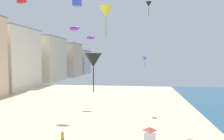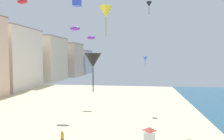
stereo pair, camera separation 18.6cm
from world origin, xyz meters
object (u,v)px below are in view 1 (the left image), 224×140
at_px(kite_blue_box, 77,0).
at_px(kite_blue_delta, 145,59).
at_px(kite_black_delta, 149,4).
at_px(kite_red_parafoil, 22,1).
at_px(kite_black_delta_2, 93,60).
at_px(kite_purple_parafoil, 75,29).
at_px(kite_flyer, 63,138).
at_px(kite_purple_parafoil_2, 91,38).
at_px(kite_yellow_delta, 106,12).
at_px(lifeguard_stand, 150,134).

height_order(kite_blue_box, kite_blue_delta, kite_blue_box).
relative_size(kite_black_delta, kite_blue_delta, 1.13).
bearing_deg(kite_red_parafoil, kite_black_delta_2, -43.07).
height_order(kite_purple_parafoil, kite_blue_delta, kite_purple_parafoil).
height_order(kite_flyer, kite_purple_parafoil_2, kite_purple_parafoil_2).
distance_m(kite_red_parafoil, kite_purple_parafoil_2, 15.70).
bearing_deg(kite_black_delta_2, kite_purple_parafoil_2, 103.72).
bearing_deg(kite_blue_box, kite_flyer, -100.19).
bearing_deg(kite_blue_delta, kite_red_parafoil, -169.88).
distance_m(kite_black_delta, kite_yellow_delta, 11.11).
distance_m(kite_purple_parafoil, kite_blue_box, 16.33).
bearing_deg(kite_black_delta, kite_purple_parafoil_2, 139.15).
xyz_separation_m(kite_black_delta, kite_blue_box, (-8.89, -11.30, -2.06)).
xyz_separation_m(kite_black_delta, kite_red_parafoil, (-22.90, 0.58, 1.41)).
bearing_deg(kite_purple_parafoil, kite_black_delta, -16.37).
xyz_separation_m(kite_flyer, kite_purple_parafoil_2, (-2.88, 25.61, 12.93)).
bearing_deg(kite_black_delta_2, kite_yellow_delta, 86.97).
distance_m(kite_black_delta, kite_blue_box, 14.52).
bearing_deg(kite_blue_box, kite_purple_parafoil_2, 99.09).
bearing_deg(kite_flyer, kite_red_parafoil, 132.86).
relative_size(kite_black_delta, kite_yellow_delta, 0.57).
xyz_separation_m(kite_flyer, kite_purple_parafoil, (-4.56, 19.02, 14.12)).
xyz_separation_m(kite_purple_parafoil, kite_red_parafoil, (-8.80, -3.56, 4.60)).
distance_m(kite_flyer, kite_black_delta_2, 8.88).
bearing_deg(kite_flyer, kite_purple_parafoil_2, 98.43).
bearing_deg(kite_black_delta, kite_flyer, -122.65).
relative_size(kite_flyer, kite_purple_parafoil, 0.80).
bearing_deg(kite_black_delta_2, lifeguard_stand, -0.12).
xyz_separation_m(kite_red_parafoil, kite_black_delta_2, (16.80, -15.71, -10.53)).
bearing_deg(kite_blue_delta, kite_purple_parafoil_2, 152.88).
bearing_deg(kite_flyer, kite_black_delta_2, -2.07).
xyz_separation_m(lifeguard_stand, kite_blue_delta, (0.03, 19.73, 7.32)).
bearing_deg(kite_black_delta, kite_purple_parafoil, 163.63).
xyz_separation_m(lifeguard_stand, kite_red_parafoil, (-22.44, 15.72, 17.80)).
relative_size(kite_purple_parafoil, kite_yellow_delta, 0.53).
bearing_deg(lifeguard_stand, kite_blue_box, 159.36).
relative_size(kite_blue_delta, kite_yellow_delta, 0.50).
distance_m(kite_flyer, kite_black_delta, 24.74).
bearing_deg(kite_yellow_delta, kite_black_delta_2, -93.03).
distance_m(lifeguard_stand, kite_blue_delta, 21.05).
bearing_deg(kite_purple_parafoil, kite_yellow_delta, -57.65).
xyz_separation_m(kite_black_delta_2, kite_blue_delta, (5.67, 19.72, 0.06)).
bearing_deg(kite_blue_delta, kite_yellow_delta, -111.47).
relative_size(kite_flyer, kite_purple_parafoil_2, 0.86).
bearing_deg(kite_red_parafoil, kite_purple_parafoil, 21.99).
relative_size(kite_purple_parafoil_2, kite_blue_delta, 0.99).
bearing_deg(kite_black_delta_2, kite_red_parafoil, 136.93).
relative_size(kite_red_parafoil, kite_yellow_delta, 0.55).
height_order(kite_red_parafoil, kite_blue_delta, kite_red_parafoil).
relative_size(kite_black_delta, kite_purple_parafoil_2, 1.14).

